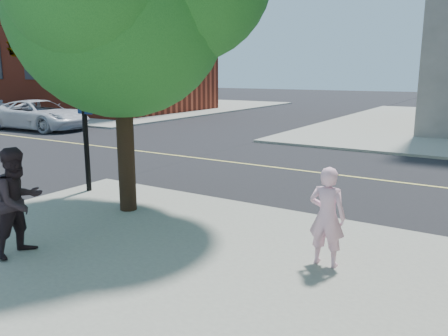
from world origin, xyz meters
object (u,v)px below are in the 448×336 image
Objects in this scene: man_on_phone at (327,216)px; signal_pole at (23,45)px; pedestrian at (19,201)px; car_a at (39,115)px.

signal_pole is (-9.08, 1.22, 2.95)m from man_on_phone.
man_on_phone is 0.35× the size of signal_pole.
pedestrian is at bearing 26.05° from man_on_phone.
signal_pole is at bearing -8.37° from man_on_phone.
car_a is at bearing 118.20° from signal_pole.
signal_pole is at bearing -131.82° from car_a.
signal_pole is (-4.54, 3.51, 2.84)m from pedestrian.
signal_pole reaches higher than car_a.
car_a is at bearing 48.96° from pedestrian.
pedestrian is 0.31× the size of car_a.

